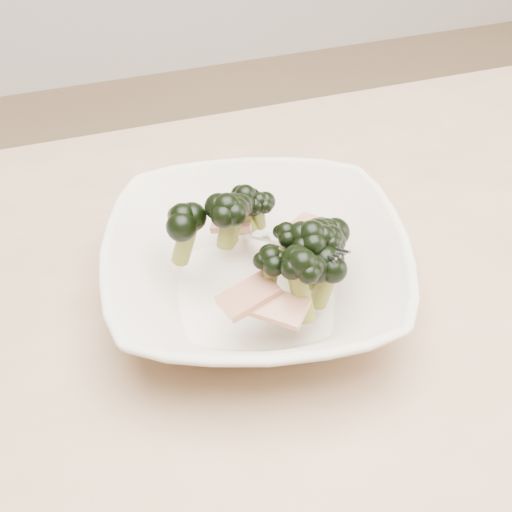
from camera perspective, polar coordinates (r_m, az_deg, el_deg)
name	(u,v)px	position (r m, az deg, el deg)	size (l,w,h in m)	color
dining_table	(349,401)	(0.71, 7.43, -11.45)	(1.20, 0.80, 0.75)	tan
broccoli_dish	(259,265)	(0.63, 0.25, -0.73)	(0.33, 0.33, 0.11)	beige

